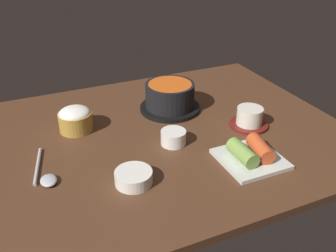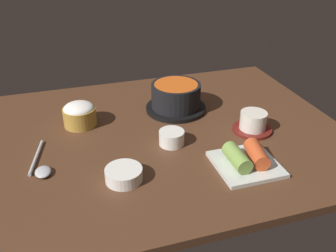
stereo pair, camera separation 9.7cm
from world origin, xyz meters
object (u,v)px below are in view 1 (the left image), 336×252
Objects in this scene: tea_cup_with_saucer at (249,118)px; banchan_cup_center at (173,137)px; side_bowl_near at (134,177)px; kimchi_plate at (251,154)px; spoon at (45,176)px; stone_pot at (170,97)px; rice_bowl at (75,119)px.

tea_cup_with_saucer is 22.90cm from banchan_cup_center.
tea_cup_with_saucer is 1.28× the size of side_bowl_near.
spoon is (-45.56, 12.80, -1.17)cm from kimchi_plate.
tea_cup_with_saucer is (15.82, -18.07, -1.61)cm from stone_pot.
kimchi_plate is (34.66, -31.53, -1.64)cm from rice_bowl.
stone_pot reaches higher than tea_cup_with_saucer.
tea_cup_with_saucer is 54.98cm from spoon.
rice_bowl reaches higher than spoon.
rice_bowl is 46.89cm from kimchi_plate.
side_bowl_near is (6.54, -28.27, -1.84)cm from rice_bowl.
rice_bowl is at bearing 137.71° from kimchi_plate.
tea_cup_with_saucer reaches higher than spoon.
spoon is at bearing -177.08° from banchan_cup_center.
banchan_cup_center is at bearing 133.13° from kimchi_plate.
side_bowl_near is (-14.60, -11.18, -0.37)cm from banchan_cup_center.
banchan_cup_center is 0.45× the size of kimchi_plate.
stone_pot reaches higher than banchan_cup_center.
spoon is (-17.43, 9.54, -0.97)cm from side_bowl_near.
banchan_cup_center is at bearing 2.92° from spoon.
stone_pot is at bearing 131.21° from tea_cup_with_saucer.
side_bowl_near is (-21.67, -29.12, -2.54)cm from stone_pot.
side_bowl_near is (-28.12, 3.26, -0.20)cm from kimchi_plate.
spoon is at bearing -120.19° from rice_bowl.
tea_cup_with_saucer is (44.03, -17.22, -0.91)cm from rice_bowl.
side_bowl_near is at bearing 173.39° from kimchi_plate.
banchan_cup_center is (-22.90, 0.13, -0.57)cm from tea_cup_with_saucer.
banchan_cup_center is at bearing 37.43° from side_bowl_near.
rice_bowl reaches higher than side_bowl_near.
rice_bowl is 1.09× the size of side_bowl_near.
stone_pot is 24.07cm from tea_cup_with_saucer.
banchan_cup_center is 18.39cm from side_bowl_near.
rice_bowl reaches higher than kimchi_plate.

